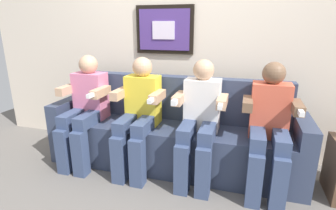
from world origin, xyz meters
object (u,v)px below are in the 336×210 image
object	(u,v)px
person_left_center	(139,112)
person_rightmost	(270,124)
person_right_center	(200,117)
couch	(173,137)
person_leftmost	(85,106)

from	to	relation	value
person_left_center	person_rightmost	size ratio (longest dim) A/B	1.00
person_left_center	person_right_center	bearing A→B (deg)	-0.05
person_left_center	couch	bearing A→B (deg)	29.84
person_right_center	person_rightmost	xyz separation A→B (m)	(0.59, 0.00, -0.00)
couch	person_left_center	size ratio (longest dim) A/B	2.25
person_right_center	person_rightmost	distance (m)	0.59
person_leftmost	couch	bearing A→B (deg)	10.81
person_leftmost	person_left_center	bearing A→B (deg)	0.00
couch	person_right_center	distance (m)	0.45
couch	person_right_center	bearing A→B (deg)	-29.87
person_left_center	person_rightmost	distance (m)	1.18
person_left_center	person_rightmost	world-z (taller)	same
person_leftmost	person_right_center	size ratio (longest dim) A/B	1.00
couch	person_left_center	bearing A→B (deg)	-150.16
couch	person_left_center	xyz separation A→B (m)	(-0.29, -0.17, 0.29)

